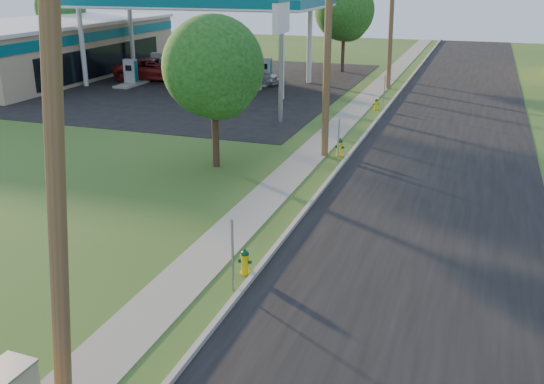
# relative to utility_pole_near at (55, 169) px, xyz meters

# --- Properties ---
(road) EXTENTS (8.00, 120.00, 0.02)m
(road) POSITION_rel_utility_pole_near_xyz_m (5.10, 11.00, -4.79)
(road) COLOR black
(road) RESTS_ON ground
(curb) EXTENTS (0.15, 120.00, 0.15)m
(curb) POSITION_rel_utility_pole_near_xyz_m (1.10, 11.00, -4.73)
(curb) COLOR gray
(curb) RESTS_ON ground
(sidewalk) EXTENTS (1.50, 120.00, 0.03)m
(sidewalk) POSITION_rel_utility_pole_near_xyz_m (-0.65, 11.00, -4.79)
(sidewalk) COLOR gray
(sidewalk) RESTS_ON ground
(forecourt) EXTENTS (26.00, 28.00, 0.02)m
(forecourt) POSITION_rel_utility_pole_near_xyz_m (-15.40, 33.00, -4.79)
(forecourt) COLOR black
(forecourt) RESTS_ON ground
(utility_pole_near) EXTENTS (1.40, 0.32, 9.48)m
(utility_pole_near) POSITION_rel_utility_pole_near_xyz_m (0.00, 0.00, 0.00)
(utility_pole_near) COLOR brown
(utility_pole_near) RESTS_ON ground
(utility_pole_mid) EXTENTS (1.40, 0.32, 9.80)m
(utility_pole_mid) POSITION_rel_utility_pole_near_xyz_m (-0.00, 18.00, 0.15)
(utility_pole_mid) COLOR brown
(utility_pole_mid) RESTS_ON ground
(utility_pole_far) EXTENTS (1.40, 0.32, 9.50)m
(utility_pole_far) POSITION_rel_utility_pole_near_xyz_m (-0.00, 36.00, 0.00)
(utility_pole_far) COLOR brown
(utility_pole_far) RESTS_ON ground
(sign_post_near) EXTENTS (0.05, 0.04, 2.00)m
(sign_post_near) POSITION_rel_utility_pole_near_xyz_m (0.85, 5.20, -3.80)
(sign_post_near) COLOR gray
(sign_post_near) RESTS_ON ground
(sign_post_mid) EXTENTS (0.05, 0.04, 2.00)m
(sign_post_mid) POSITION_rel_utility_pole_near_xyz_m (0.85, 17.00, -3.80)
(sign_post_mid) COLOR gray
(sign_post_mid) RESTS_ON ground
(sign_post_far) EXTENTS (0.05, 0.04, 2.00)m
(sign_post_far) POSITION_rel_utility_pole_near_xyz_m (0.85, 29.20, -3.80)
(sign_post_far) COLOR gray
(sign_post_far) RESTS_ON ground
(gas_canopy) EXTENTS (18.18, 9.18, 6.40)m
(gas_canopy) POSITION_rel_utility_pole_near_xyz_m (-13.40, 33.00, 1.09)
(gas_canopy) COLOR silver
(gas_canopy) RESTS_ON ground
(fuel_pump_nw) EXTENTS (1.20, 3.20, 1.90)m
(fuel_pump_nw) POSITION_rel_utility_pole_near_xyz_m (-17.90, 31.00, -4.08)
(fuel_pump_nw) COLOR gray
(fuel_pump_nw) RESTS_ON ground
(fuel_pump_ne) EXTENTS (1.20, 3.20, 1.90)m
(fuel_pump_ne) POSITION_rel_utility_pole_near_xyz_m (-8.90, 31.00, -4.08)
(fuel_pump_ne) COLOR gray
(fuel_pump_ne) RESTS_ON ground
(fuel_pump_sw) EXTENTS (1.20, 3.20, 1.90)m
(fuel_pump_sw) POSITION_rel_utility_pole_near_xyz_m (-17.90, 35.00, -4.08)
(fuel_pump_sw) COLOR gray
(fuel_pump_sw) RESTS_ON ground
(fuel_pump_se) EXTENTS (1.20, 3.20, 1.90)m
(fuel_pump_se) POSITION_rel_utility_pole_near_xyz_m (-8.90, 35.00, -4.08)
(fuel_pump_se) COLOR gray
(fuel_pump_se) RESTS_ON ground
(convenience_store) EXTENTS (10.40, 22.40, 4.25)m
(convenience_store) POSITION_rel_utility_pole_near_xyz_m (-26.38, 33.00, -2.67)
(convenience_store) COLOR tan
(convenience_store) RESTS_ON ground
(price_pylon) EXTENTS (0.34, 2.04, 6.85)m
(price_pylon) POSITION_rel_utility_pole_near_xyz_m (-3.90, 23.50, 0.63)
(price_pylon) COLOR gray
(price_pylon) RESTS_ON ground
(tree_verge) EXTENTS (4.16, 4.16, 6.30)m
(tree_verge) POSITION_rel_utility_pole_near_xyz_m (-3.87, 14.87, -0.75)
(tree_verge) COLOR #322114
(tree_verge) RESTS_ON ground
(tree_lot) EXTENTS (4.84, 4.84, 7.34)m
(tree_lot) POSITION_rel_utility_pole_near_xyz_m (-4.65, 42.37, -0.08)
(tree_lot) COLOR #322114
(tree_lot) RESTS_ON ground
(tree_back) EXTENTS (4.69, 4.69, 7.10)m
(tree_back) POSITION_rel_utility_pole_near_xyz_m (-31.94, 42.16, -0.23)
(tree_back) COLOR #322114
(tree_back) RESTS_ON ground
(hydrant_near) EXTENTS (0.38, 0.34, 0.74)m
(hydrant_near) POSITION_rel_utility_pole_near_xyz_m (0.79, 6.17, -4.44)
(hydrant_near) COLOR yellow
(hydrant_near) RESTS_ON ground
(hydrant_mid) EXTENTS (0.43, 0.38, 0.82)m
(hydrant_mid) POSITION_rel_utility_pole_near_xyz_m (0.66, 18.18, -4.40)
(hydrant_mid) COLOR yellow
(hydrant_mid) RESTS_ON ground
(hydrant_far) EXTENTS (0.35, 0.31, 0.68)m
(hydrant_far) POSITION_rel_utility_pole_near_xyz_m (0.51, 28.51, -4.47)
(hydrant_far) COLOR #F2BD00
(hydrant_far) RESTS_ON ground
(car_red) EXTENTS (6.46, 4.10, 1.66)m
(car_red) POSITION_rel_utility_pole_near_xyz_m (-17.45, 33.58, -3.97)
(car_red) COLOR maroon
(car_red) RESTS_ON ground
(car_silver) EXTENTS (4.14, 1.77, 1.40)m
(car_silver) POSITION_rel_utility_pole_near_xyz_m (-9.70, 34.18, -4.11)
(car_silver) COLOR silver
(car_silver) RESTS_ON ground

